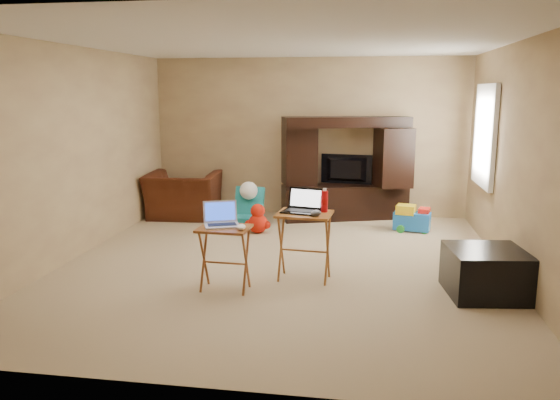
% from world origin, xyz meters
% --- Properties ---
extents(floor, '(5.50, 5.50, 0.00)m').
position_xyz_m(floor, '(0.00, 0.00, 0.00)').
color(floor, '#CFB58F').
rests_on(floor, ground).
extents(ceiling, '(5.50, 5.50, 0.00)m').
position_xyz_m(ceiling, '(0.00, 0.00, 2.50)').
color(ceiling, silver).
rests_on(ceiling, ground).
extents(wall_back, '(5.00, 0.00, 5.00)m').
position_xyz_m(wall_back, '(0.00, 2.75, 1.25)').
color(wall_back, tan).
rests_on(wall_back, ground).
extents(wall_front, '(5.00, 0.00, 5.00)m').
position_xyz_m(wall_front, '(0.00, -2.75, 1.25)').
color(wall_front, tan).
rests_on(wall_front, ground).
extents(wall_left, '(0.00, 5.50, 5.50)m').
position_xyz_m(wall_left, '(-2.50, 0.00, 1.25)').
color(wall_left, tan).
rests_on(wall_left, ground).
extents(wall_right, '(0.00, 5.50, 5.50)m').
position_xyz_m(wall_right, '(2.50, 0.00, 1.25)').
color(wall_right, tan).
rests_on(wall_right, ground).
extents(window_pane, '(0.00, 1.20, 1.20)m').
position_xyz_m(window_pane, '(2.48, 1.55, 1.40)').
color(window_pane, white).
rests_on(window_pane, ground).
extents(window_frame, '(0.06, 1.14, 1.34)m').
position_xyz_m(window_frame, '(2.46, 1.55, 1.40)').
color(window_frame, white).
rests_on(window_frame, ground).
extents(entertainment_center, '(2.00, 1.06, 1.59)m').
position_xyz_m(entertainment_center, '(0.61, 2.48, 0.80)').
color(entertainment_center, black).
rests_on(entertainment_center, floor).
extents(television, '(0.82, 0.21, 0.47)m').
position_xyz_m(television, '(0.61, 2.57, 0.76)').
color(television, black).
rests_on(television, entertainment_center).
extents(recliner, '(1.16, 1.03, 0.71)m').
position_xyz_m(recliner, '(-1.92, 2.14, 0.36)').
color(recliner, '#4C1F10').
rests_on(recliner, floor).
extents(child_rocker, '(0.47, 0.53, 0.58)m').
position_xyz_m(child_rocker, '(-0.80, 1.71, 0.29)').
color(child_rocker, '#187B84').
rests_on(child_rocker, floor).
extents(plush_toy, '(0.38, 0.32, 0.43)m').
position_xyz_m(plush_toy, '(-0.56, 1.35, 0.21)').
color(plush_toy, red).
rests_on(plush_toy, floor).
extents(push_toy, '(0.59, 0.48, 0.38)m').
position_xyz_m(push_toy, '(1.60, 1.82, 0.19)').
color(push_toy, blue).
rests_on(push_toy, floor).
extents(ottoman, '(0.80, 0.80, 0.46)m').
position_xyz_m(ottoman, '(2.11, -0.65, 0.23)').
color(ottoman, black).
rests_on(ottoman, floor).
extents(tray_table_left, '(0.52, 0.43, 0.65)m').
position_xyz_m(tray_table_left, '(-0.45, -0.91, 0.33)').
color(tray_table_left, '#954D24').
rests_on(tray_table_left, floor).
extents(tray_table_right, '(0.60, 0.49, 0.73)m').
position_xyz_m(tray_table_right, '(0.30, -0.48, 0.36)').
color(tray_table_right, '#975F24').
rests_on(tray_table_right, floor).
extents(laptop_left, '(0.42, 0.39, 0.24)m').
position_xyz_m(laptop_left, '(-0.48, -0.88, 0.77)').
color(laptop_left, silver).
rests_on(laptop_left, tray_table_left).
extents(laptop_right, '(0.44, 0.39, 0.24)m').
position_xyz_m(laptop_right, '(0.26, -0.46, 0.85)').
color(laptop_right, black).
rests_on(laptop_right, tray_table_right).
extents(mouse_left, '(0.10, 0.14, 0.05)m').
position_xyz_m(mouse_left, '(-0.26, -0.98, 0.68)').
color(mouse_left, white).
rests_on(mouse_left, tray_table_left).
extents(mouse_right, '(0.14, 0.17, 0.06)m').
position_xyz_m(mouse_right, '(0.43, -0.60, 0.76)').
color(mouse_right, '#39393D').
rests_on(mouse_right, tray_table_right).
extents(water_bottle, '(0.07, 0.07, 0.22)m').
position_xyz_m(water_bottle, '(0.50, -0.40, 0.84)').
color(water_bottle, red).
rests_on(water_bottle, tray_table_right).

